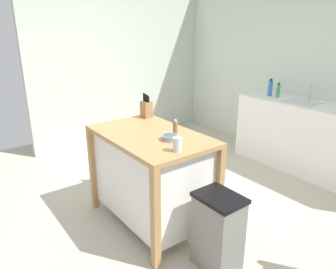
# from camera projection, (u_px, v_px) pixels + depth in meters

# --- Properties ---
(ground_plane) EXTENTS (6.00, 6.00, 0.00)m
(ground_plane) POSITION_uv_depth(u_px,v_px,m) (166.00, 219.00, 3.15)
(ground_plane) COLOR #BCB29E
(ground_plane) RESTS_ON ground
(wall_back) EXTENTS (4.86, 0.10, 2.60)m
(wall_back) POSITION_uv_depth(u_px,v_px,m) (318.00, 68.00, 4.15)
(wall_back) COLOR silver
(wall_back) RESTS_ON ground
(wall_left) EXTENTS (0.10, 3.10, 2.60)m
(wall_left) POSITION_uv_depth(u_px,v_px,m) (123.00, 60.00, 5.11)
(wall_left) COLOR beige
(wall_left) RESTS_ON ground
(kitchen_island) EXTENTS (1.18, 0.74, 0.90)m
(kitchen_island) POSITION_uv_depth(u_px,v_px,m) (151.00, 174.00, 2.97)
(kitchen_island) COLOR #AD7F4C
(kitchen_island) RESTS_ON ground
(knife_block) EXTENTS (0.11, 0.09, 0.25)m
(knife_block) POSITION_uv_depth(u_px,v_px,m) (146.00, 109.00, 3.32)
(knife_block) COLOR #9E7042
(knife_block) RESTS_ON kitchen_island
(bowl_ceramic_small) EXTENTS (0.14, 0.14, 0.04)m
(bowl_ceramic_small) POSITION_uv_depth(u_px,v_px,m) (170.00, 137.00, 2.68)
(bowl_ceramic_small) COLOR gray
(bowl_ceramic_small) RESTS_ON kitchen_island
(drinking_cup) EXTENTS (0.07, 0.07, 0.11)m
(drinking_cup) POSITION_uv_depth(u_px,v_px,m) (177.00, 144.00, 2.42)
(drinking_cup) COLOR silver
(drinking_cup) RESTS_ON kitchen_island
(pepper_grinder) EXTENTS (0.04, 0.04, 0.15)m
(pepper_grinder) POSITION_uv_depth(u_px,v_px,m) (175.00, 128.00, 2.77)
(pepper_grinder) COLOR olive
(pepper_grinder) RESTS_ON kitchen_island
(trash_bin) EXTENTS (0.36, 0.28, 0.63)m
(trash_bin) POSITION_uv_depth(u_px,v_px,m) (218.00, 232.00, 2.44)
(trash_bin) COLOR slate
(trash_bin) RESTS_ON ground
(sink_counter) EXTENTS (1.59, 0.60, 0.90)m
(sink_counter) POSITION_uv_depth(u_px,v_px,m) (298.00, 135.00, 4.19)
(sink_counter) COLOR white
(sink_counter) RESTS_ON ground
(sink_faucet) EXTENTS (0.02, 0.02, 0.22)m
(sink_faucet) POSITION_uv_depth(u_px,v_px,m) (310.00, 92.00, 4.09)
(sink_faucet) COLOR #B7BCC1
(sink_faucet) RESTS_ON sink_counter
(bottle_spray_cleaner) EXTENTS (0.05, 0.05, 0.20)m
(bottle_spray_cleaner) POSITION_uv_depth(u_px,v_px,m) (278.00, 90.00, 4.30)
(bottle_spray_cleaner) COLOR green
(bottle_spray_cleaner) RESTS_ON sink_counter
(bottle_dish_soap) EXTENTS (0.06, 0.06, 0.24)m
(bottle_dish_soap) POSITION_uv_depth(u_px,v_px,m) (270.00, 88.00, 4.35)
(bottle_dish_soap) COLOR blue
(bottle_dish_soap) RESTS_ON sink_counter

